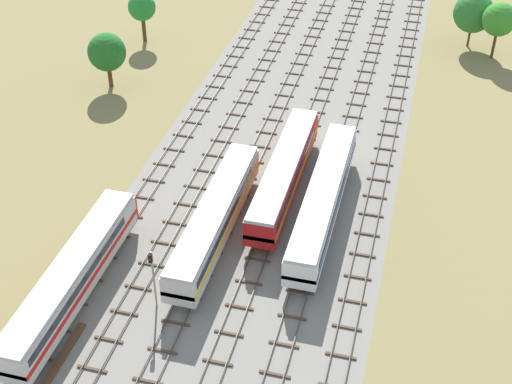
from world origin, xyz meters
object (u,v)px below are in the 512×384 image
Objects in this scene: diesel_railcar_far_left_nearest at (72,277)px; diesel_railcar_centre_midfar at (284,172)px; signal_post_nearest at (153,273)px; passenger_coach_centre_right_mid at (323,198)px; diesel_railcar_centre_left_near at (215,217)px.

diesel_railcar_far_left_nearest is 23.12m from diesel_railcar_centre_midfar.
diesel_railcar_far_left_nearest is 3.55× the size of signal_post_nearest.
diesel_railcar_far_left_nearest is 6.85m from signal_post_nearest.
diesel_railcar_far_left_nearest is at bearing -170.66° from signal_post_nearest.
passenger_coach_centre_right_mid and diesel_railcar_centre_midfar have the same top height.
diesel_railcar_centre_midfar is 3.55× the size of signal_post_nearest.
diesel_railcar_centre_left_near and passenger_coach_centre_right_mid have the same top height.
passenger_coach_centre_right_mid is 3.81× the size of signal_post_nearest.
diesel_railcar_far_left_nearest is 23.76m from passenger_coach_centre_right_mid.
diesel_railcar_far_left_nearest is at bearing -138.53° from passenger_coach_centre_right_mid.
diesel_railcar_centre_left_near is at bearing -149.17° from passenger_coach_centre_right_mid.
diesel_railcar_far_left_nearest is 1.00× the size of diesel_railcar_centre_midfar.
diesel_railcar_centre_left_near is 9.64m from signal_post_nearest.
signal_post_nearest is at bearing -103.43° from diesel_railcar_centre_left_near.
passenger_coach_centre_right_mid is 18.42m from signal_post_nearest.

